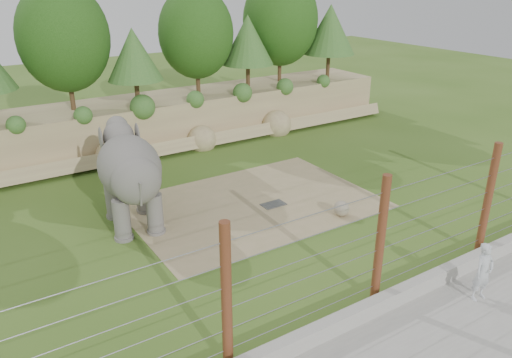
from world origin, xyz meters
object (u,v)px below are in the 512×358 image
stone_ball (341,208)px  barrier_fence (380,240)px  elephant (131,180)px  zookeeper (483,272)px

stone_ball → barrier_fence: (-2.85, -4.66, 1.67)m
elephant → stone_ball: bearing=-18.7°
elephant → zookeeper: elephant is taller
elephant → stone_ball: elephant is taller
elephant → stone_ball: size_ratio=7.30×
stone_ball → zookeeper: size_ratio=0.34×
elephant → stone_ball: (7.16, -3.75, -1.51)m
elephant → barrier_fence: bearing=-53.9°
stone_ball → zookeeper: (-0.21, -6.32, 0.60)m
barrier_fence → zookeeper: 3.29m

